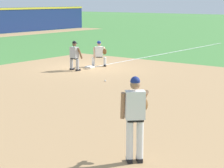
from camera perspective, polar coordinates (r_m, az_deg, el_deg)
name	(u,v)px	position (r m, az deg, el deg)	size (l,w,h in m)	color
ground_plane	(90,68)	(22.23, -2.90, 2.13)	(160.00, 160.00, 0.00)	#47843D
infield_dirt_patch	(103,96)	(15.75, -1.17, -1.53)	(18.00, 18.00, 0.01)	tan
foul_line_stripe	(170,53)	(28.73, 7.53, 4.07)	(16.01, 0.10, 0.00)	white
first_base_bag	(90,67)	(22.22, -2.90, 2.24)	(0.38, 0.38, 0.09)	white
baseball	(105,81)	(18.47, -0.89, 0.44)	(0.07, 0.07, 0.07)	white
pitcher	(135,114)	(9.18, 3.08, -3.91)	(0.85, 0.56, 1.86)	black
first_baseman	(99,53)	(22.49, -1.65, 4.12)	(0.75, 1.08, 1.34)	black
baserunner	(74,54)	(21.31, -4.92, 3.87)	(0.44, 0.60, 1.46)	black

